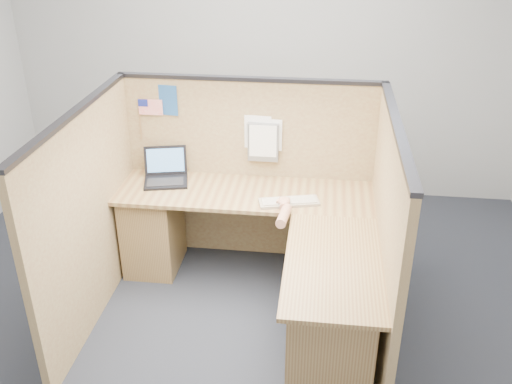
# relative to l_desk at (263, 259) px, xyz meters

# --- Properties ---
(floor) EXTENTS (5.00, 5.00, 0.00)m
(floor) POSITION_rel_l_desk_xyz_m (-0.18, -0.29, -0.39)
(floor) COLOR black
(floor) RESTS_ON ground
(wall_back) EXTENTS (5.00, 0.00, 5.00)m
(wall_back) POSITION_rel_l_desk_xyz_m (-0.18, 1.96, 1.01)
(wall_back) COLOR #A4A8AA
(wall_back) RESTS_ON floor
(cubicle_partitions) EXTENTS (2.06, 1.83, 1.53)m
(cubicle_partitions) POSITION_rel_l_desk_xyz_m (-0.18, 0.14, 0.38)
(cubicle_partitions) COLOR brown
(cubicle_partitions) RESTS_ON floor
(l_desk) EXTENTS (1.95, 1.75, 0.73)m
(l_desk) POSITION_rel_l_desk_xyz_m (0.00, 0.00, 0.00)
(l_desk) COLOR brown
(l_desk) RESTS_ON floor
(laptop) EXTENTS (0.38, 0.39, 0.24)m
(laptop) POSITION_rel_l_desk_xyz_m (-0.82, 0.53, 0.40)
(laptop) COLOR black
(laptop) RESTS_ON l_desk
(keyboard) EXTENTS (0.46, 0.25, 0.03)m
(keyboard) POSITION_rel_l_desk_xyz_m (0.16, 0.24, 0.35)
(keyboard) COLOR gray
(keyboard) RESTS_ON l_desk
(mouse) EXTENTS (0.12, 0.08, 0.04)m
(mouse) POSITION_rel_l_desk_xyz_m (0.13, 0.19, 0.36)
(mouse) COLOR silver
(mouse) RESTS_ON l_desk
(hand_forearm) EXTENTS (0.11, 0.38, 0.08)m
(hand_forearm) POSITION_rel_l_desk_xyz_m (0.14, 0.05, 0.37)
(hand_forearm) COLOR tan
(hand_forearm) RESTS_ON l_desk
(blue_poster) EXTENTS (0.18, 0.03, 0.24)m
(blue_poster) POSITION_rel_l_desk_xyz_m (-0.83, 0.68, 0.94)
(blue_poster) COLOR #205093
(blue_poster) RESTS_ON cubicle_partitions
(american_flag) EXTENTS (0.20, 0.01, 0.34)m
(american_flag) POSITION_rel_l_desk_xyz_m (-0.98, 0.67, 0.87)
(american_flag) COLOR olive
(american_flag) RESTS_ON cubicle_partitions
(file_holder) EXTENTS (0.24, 0.05, 0.31)m
(file_holder) POSITION_rel_l_desk_xyz_m (-0.07, 0.66, 0.64)
(file_holder) COLOR slate
(file_holder) RESTS_ON cubicle_partitions
(paper_left) EXTENTS (0.21, 0.02, 0.27)m
(paper_left) POSITION_rel_l_desk_xyz_m (-0.12, 0.68, 0.71)
(paper_left) COLOR white
(paper_left) RESTS_ON cubicle_partitions
(paper_right) EXTENTS (0.20, 0.02, 0.26)m
(paper_right) POSITION_rel_l_desk_xyz_m (-0.03, 0.68, 0.69)
(paper_right) COLOR white
(paper_right) RESTS_ON cubicle_partitions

